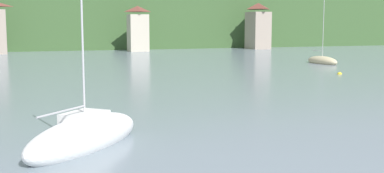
{
  "coord_description": "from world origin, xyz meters",
  "views": [
    {
      "loc": [
        -10.06,
        24.52,
        4.71
      ],
      "look_at": [
        0.0,
        50.73,
        1.19
      ],
      "focal_mm": 44.7,
      "sensor_mm": 36.0,
      "label": 1
    }
  ],
  "objects_px": {
    "shore_building_central": "(138,29)",
    "shore_building_eastcentral": "(258,27)",
    "sailboat_mid_6": "(85,136)",
    "sailboat_far_3": "(322,61)",
    "mooring_buoy_mid": "(340,74)"
  },
  "relations": [
    {
      "from": "shore_building_eastcentral",
      "to": "sailboat_mid_6",
      "type": "relative_size",
      "value": 1.22
    },
    {
      "from": "sailboat_far_3",
      "to": "sailboat_mid_6",
      "type": "distance_m",
      "value": 47.63
    },
    {
      "from": "shore_building_central",
      "to": "shore_building_eastcentral",
      "type": "relative_size",
      "value": 0.89
    },
    {
      "from": "shore_building_central",
      "to": "mooring_buoy_mid",
      "type": "bearing_deg",
      "value": -81.67
    },
    {
      "from": "mooring_buoy_mid",
      "to": "sailboat_far_3",
      "type": "bearing_deg",
      "value": 60.72
    },
    {
      "from": "shore_building_central",
      "to": "sailboat_far_3",
      "type": "xyz_separation_m",
      "value": [
        14.28,
        -38.38,
        -3.88
      ]
    },
    {
      "from": "shore_building_eastcentral",
      "to": "mooring_buoy_mid",
      "type": "height_order",
      "value": "shore_building_eastcentral"
    },
    {
      "from": "shore_building_central",
      "to": "mooring_buoy_mid",
      "type": "relative_size",
      "value": 18.88
    },
    {
      "from": "mooring_buoy_mid",
      "to": "sailboat_mid_6",
      "type": "bearing_deg",
      "value": -144.23
    },
    {
      "from": "shore_building_eastcentral",
      "to": "sailboat_mid_6",
      "type": "bearing_deg",
      "value": -123.3
    },
    {
      "from": "sailboat_far_3",
      "to": "mooring_buoy_mid",
      "type": "xyz_separation_m",
      "value": [
        -6.87,
        -12.25,
        -0.31
      ]
    },
    {
      "from": "sailboat_mid_6",
      "to": "mooring_buoy_mid",
      "type": "height_order",
      "value": "sailboat_mid_6"
    },
    {
      "from": "shore_building_central",
      "to": "sailboat_mid_6",
      "type": "relative_size",
      "value": 1.09
    },
    {
      "from": "shore_building_central",
      "to": "shore_building_eastcentral",
      "type": "height_order",
      "value": "shore_building_eastcentral"
    },
    {
      "from": "shore_building_eastcentral",
      "to": "sailboat_far_3",
      "type": "xyz_separation_m",
      "value": [
        -12.16,
        -39.18,
        -4.39
      ]
    }
  ]
}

